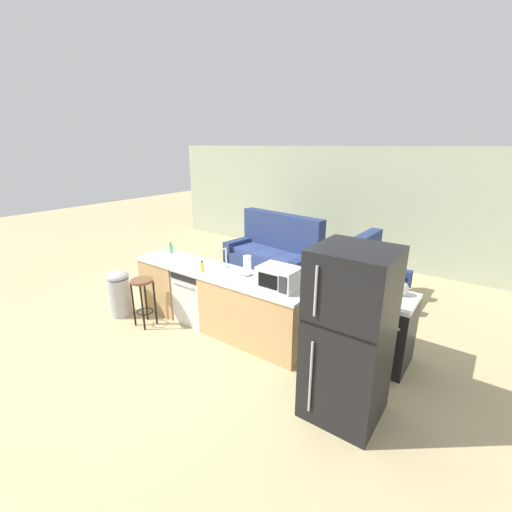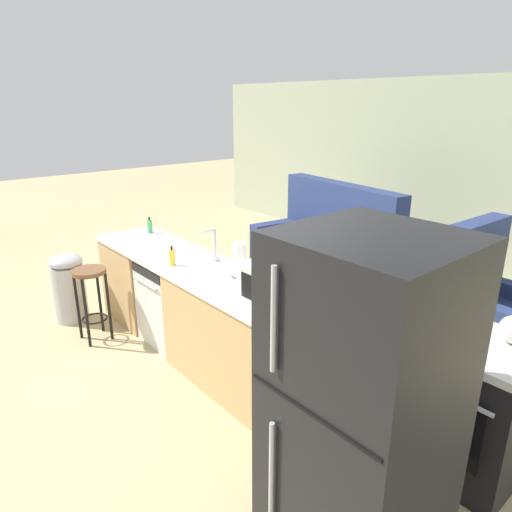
% 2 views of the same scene
% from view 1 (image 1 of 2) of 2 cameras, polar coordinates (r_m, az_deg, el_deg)
% --- Properties ---
extents(ground_plane, '(24.00, 24.00, 0.00)m').
position_cam_1_polar(ground_plane, '(5.44, -7.40, -11.01)').
color(ground_plane, tan).
extents(wall_back, '(10.00, 0.06, 2.60)m').
position_cam_1_polar(wall_back, '(8.29, 14.28, 8.32)').
color(wall_back, '#A8B293').
rests_on(wall_back, ground_plane).
extents(kitchen_counter, '(2.94, 0.66, 0.90)m').
position_cam_1_polar(kitchen_counter, '(5.10, -5.60, -7.70)').
color(kitchen_counter, tan).
rests_on(kitchen_counter, ground_plane).
extents(dishwasher, '(0.58, 0.61, 0.84)m').
position_cam_1_polar(dishwasher, '(5.41, -9.53, -6.29)').
color(dishwasher, silver).
rests_on(dishwasher, ground_plane).
extents(stove_range, '(0.76, 0.68, 0.90)m').
position_cam_1_polar(stove_range, '(4.62, 19.83, -11.24)').
color(stove_range, black).
rests_on(stove_range, ground_plane).
extents(refrigerator, '(0.72, 0.73, 1.76)m').
position_cam_1_polar(refrigerator, '(3.49, 15.19, -12.72)').
color(refrigerator, black).
rests_on(refrigerator, ground_plane).
extents(microwave, '(0.50, 0.37, 0.28)m').
position_cam_1_polar(microwave, '(4.31, 3.81, -3.59)').
color(microwave, white).
rests_on(microwave, kitchen_counter).
extents(sink_faucet, '(0.07, 0.18, 0.30)m').
position_cam_1_polar(sink_faucet, '(5.03, -5.09, -0.51)').
color(sink_faucet, silver).
rests_on(sink_faucet, kitchen_counter).
extents(paper_towel_roll, '(0.14, 0.14, 0.28)m').
position_cam_1_polar(paper_towel_roll, '(4.71, -1.46, -1.65)').
color(paper_towel_roll, '#4C4C51').
rests_on(paper_towel_roll, kitchen_counter).
extents(soap_bottle, '(0.06, 0.06, 0.18)m').
position_cam_1_polar(soap_bottle, '(4.91, -8.96, -1.86)').
color(soap_bottle, yellow).
rests_on(soap_bottle, kitchen_counter).
extents(dish_soap_bottle, '(0.06, 0.06, 0.18)m').
position_cam_1_polar(dish_soap_bottle, '(5.89, -13.98, 1.20)').
color(dish_soap_bottle, '#4CB266').
rests_on(dish_soap_bottle, kitchen_counter).
extents(kettle, '(0.21, 0.17, 0.19)m').
position_cam_1_polar(kettle, '(4.47, 23.11, -5.01)').
color(kettle, silver).
rests_on(kettle, stove_range).
extents(bar_stool, '(0.32, 0.32, 0.74)m').
position_cam_1_polar(bar_stool, '(5.39, -18.33, -5.78)').
color(bar_stool, brown).
rests_on(bar_stool, ground_plane).
extents(trash_bin, '(0.35, 0.35, 0.74)m').
position_cam_1_polar(trash_bin, '(5.89, -21.83, -5.76)').
color(trash_bin, '#B7B7BC').
rests_on(trash_bin, ground_plane).
extents(couch, '(2.11, 1.17, 1.27)m').
position_cam_1_polar(couch, '(7.19, 3.07, -0.05)').
color(couch, navy).
rests_on(couch, ground_plane).
extents(armchair, '(0.83, 0.88, 1.20)m').
position_cam_1_polar(armchair, '(6.32, 19.23, -4.11)').
color(armchair, navy).
rests_on(armchair, ground_plane).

